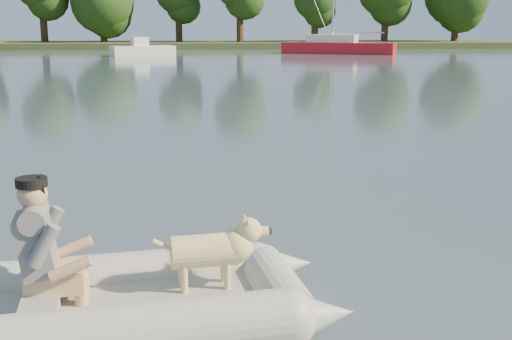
{
  "coord_description": "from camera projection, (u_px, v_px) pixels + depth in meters",
  "views": [
    {
      "loc": [
        -0.02,
        -5.26,
        2.47
      ],
      "look_at": [
        0.59,
        2.2,
        0.75
      ],
      "focal_mm": 45.0,
      "sensor_mm": 36.0,
      "label": 1
    }
  ],
  "objects": [
    {
      "name": "water",
      "position": [
        210.0,
        309.0,
        5.67
      ],
      "size": [
        160.0,
        160.0,
        0.0
      ],
      "primitive_type": "plane",
      "color": "slate",
      "rests_on": "ground"
    },
    {
      "name": "shore_bank",
      "position": [
        203.0,
        45.0,
        65.83
      ],
      "size": [
        160.0,
        12.0,
        0.7
      ],
      "primitive_type": "cube",
      "color": "#47512D",
      "rests_on": "water"
    },
    {
      "name": "dinghy",
      "position": [
        128.0,
        256.0,
        5.29
      ],
      "size": [
        5.03,
        3.81,
        1.38
      ],
      "primitive_type": null,
      "rotation": [
        0.0,
        0.0,
        0.15
      ],
      "color": "#A1A19C",
      "rests_on": "water"
    },
    {
      "name": "man",
      "position": [
        39.0,
        240.0,
        5.15
      ],
      "size": [
        0.8,
        0.72,
        1.07
      ],
      "primitive_type": null,
      "rotation": [
        0.0,
        0.0,
        0.15
      ],
      "color": "slate",
      "rests_on": "dinghy"
    },
    {
      "name": "dog",
      "position": [
        204.0,
        256.0,
        5.5
      ],
      "size": [
        0.96,
        0.46,
        0.62
      ],
      "primitive_type": null,
      "rotation": [
        0.0,
        0.0,
        0.15
      ],
      "color": "tan",
      "rests_on": "dinghy"
    },
    {
      "name": "motorboat",
      "position": [
        142.0,
        43.0,
        49.04
      ],
      "size": [
        5.3,
        3.57,
        2.09
      ],
      "primitive_type": null,
      "rotation": [
        0.0,
        0.0,
        0.37
      ],
      "color": "white",
      "rests_on": "water"
    },
    {
      "name": "sailboat",
      "position": [
        338.0,
        47.0,
        52.7
      ],
      "size": [
        9.43,
        6.06,
        12.49
      ],
      "rotation": [
        0.0,
        0.0,
        -0.4
      ],
      "color": "red",
      "rests_on": "water"
    }
  ]
}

